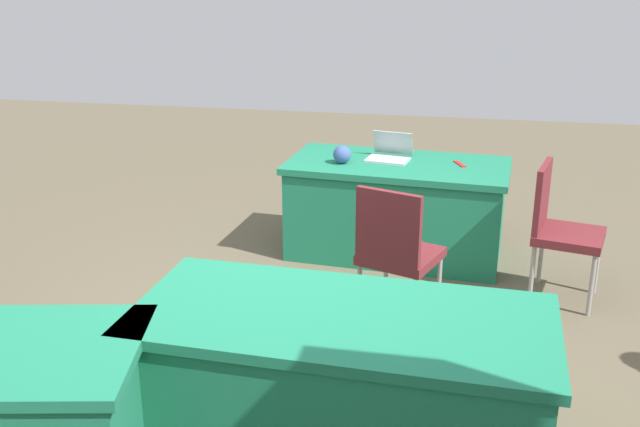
% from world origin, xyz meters
% --- Properties ---
extents(ground_plane, '(14.40, 14.40, 0.00)m').
position_xyz_m(ground_plane, '(0.00, 0.00, 0.00)').
color(ground_plane, brown).
extents(table_foreground, '(1.74, 0.98, 0.75)m').
position_xyz_m(table_foreground, '(-0.45, -1.84, 0.37)').
color(table_foreground, '#1E7A56').
rests_on(table_foreground, ground).
extents(table_mid_left, '(1.91, 0.95, 0.75)m').
position_xyz_m(table_mid_left, '(-0.45, 0.73, 0.37)').
color(table_mid_left, '#1E7A56').
rests_on(table_mid_left, ground).
extents(chair_near_front, '(0.56, 0.56, 0.94)m').
position_xyz_m(chair_near_front, '(-0.57, -0.60, 0.54)').
color(chair_near_front, '#9E9993').
rests_on(chair_near_front, ground).
extents(chair_tucked_right, '(0.53, 0.53, 0.94)m').
position_xyz_m(chair_tucked_right, '(-1.60, -1.25, 0.54)').
color(chair_tucked_right, '#9E9993').
rests_on(chair_tucked_right, ground).
extents(laptop_silver, '(0.36, 0.34, 0.21)m').
position_xyz_m(laptop_silver, '(-0.38, -1.92, 0.78)').
color(laptop_silver, silver).
rests_on(laptop_silver, table_foreground).
extents(yarn_ball, '(0.14, 0.14, 0.14)m').
position_xyz_m(yarn_ball, '(-0.04, -1.74, 0.81)').
color(yarn_ball, '#3F5999').
rests_on(yarn_ball, table_foreground).
extents(scissors_red, '(0.10, 0.18, 0.01)m').
position_xyz_m(scissors_red, '(-0.92, -1.88, 0.75)').
color(scissors_red, red).
rests_on(scissors_red, table_foreground).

